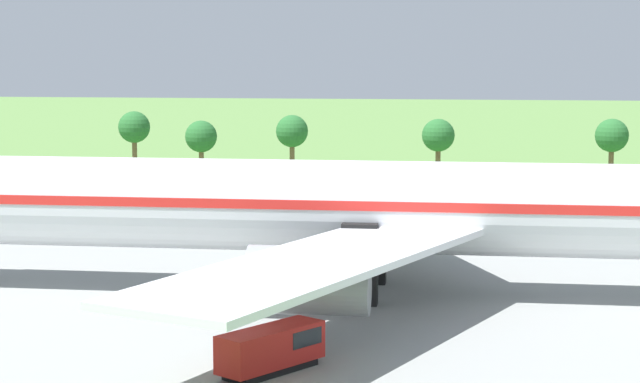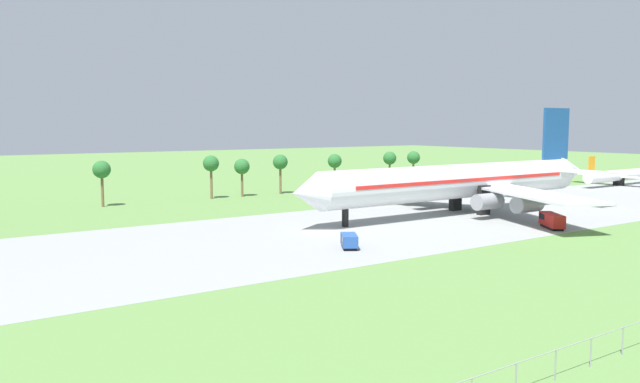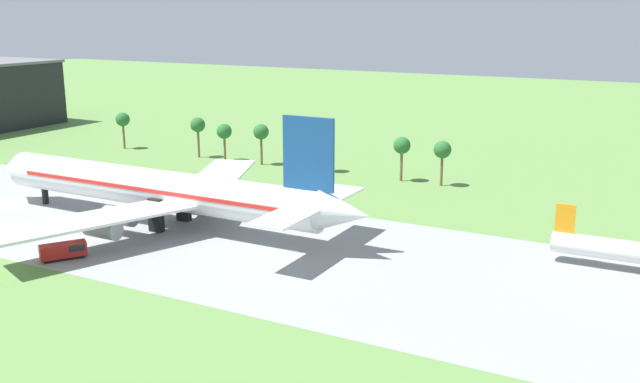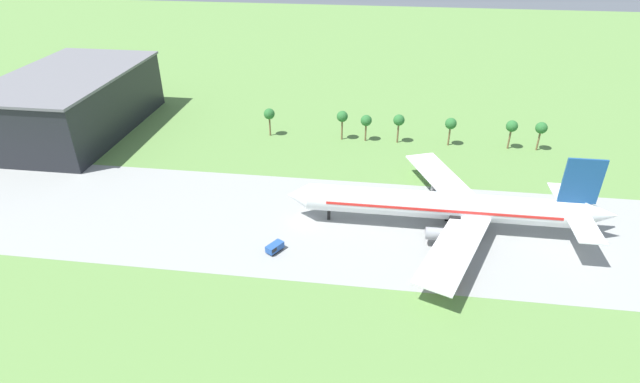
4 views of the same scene
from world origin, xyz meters
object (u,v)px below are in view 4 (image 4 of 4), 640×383
object	(u,v)px
baggage_tug	(446,276)
terminal_building	(73,103)
jet_airliner	(448,206)
catering_van	(274,248)

from	to	relation	value
baggage_tug	terminal_building	xyz separation A→B (m)	(-118.01, 63.72, 8.65)
jet_airliner	baggage_tug	distance (m)	20.63
jet_airliner	catering_van	bearing A→B (deg)	-158.96
jet_airliner	baggage_tug	size ratio (longest dim) A/B	11.78
jet_airliner	baggage_tug	world-z (taller)	jet_airliner
baggage_tug	terminal_building	world-z (taller)	terminal_building
jet_airliner	terminal_building	size ratio (longest dim) A/B	1.24
baggage_tug	jet_airliner	bearing A→B (deg)	85.62
jet_airliner	terminal_building	world-z (taller)	jet_airliner
jet_airliner	terminal_building	bearing A→B (deg)	159.92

